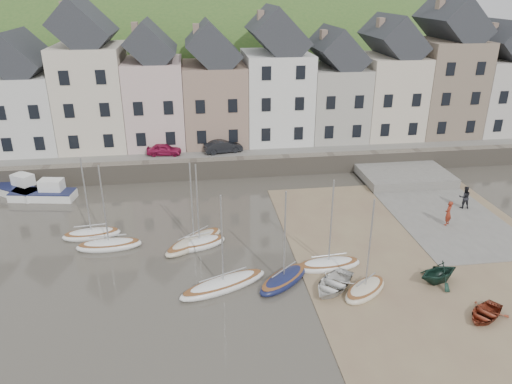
{
  "coord_description": "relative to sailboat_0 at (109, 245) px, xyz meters",
  "views": [
    {
      "loc": [
        -4.36,
        -26.08,
        16.87
      ],
      "look_at": [
        0.0,
        6.0,
        3.0
      ],
      "focal_mm": 34.17,
      "sensor_mm": 36.0,
      "label": 1
    }
  ],
  "objects": [
    {
      "name": "ground",
      "position": [
        10.47,
        -4.53,
        -0.26
      ],
      "size": [
        160.0,
        160.0,
        0.0
      ],
      "primitive_type": "plane",
      "color": "#403C33",
      "rests_on": "ground"
    },
    {
      "name": "quay_land",
      "position": [
        10.47,
        27.47,
        0.49
      ],
      "size": [
        90.0,
        30.0,
        1.5
      ],
      "primitive_type": "cube",
      "color": "#355A24",
      "rests_on": "ground"
    },
    {
      "name": "quay_street",
      "position": [
        10.47,
        15.97,
        1.29
      ],
      "size": [
        70.0,
        7.0,
        0.1
      ],
      "primitive_type": "cube",
      "color": "slate",
      "rests_on": "quay_land"
    },
    {
      "name": "seawall",
      "position": [
        10.47,
        12.47,
        0.64
      ],
      "size": [
        70.0,
        1.2,
        1.8
      ],
      "primitive_type": "cube",
      "color": "slate",
      "rests_on": "ground"
    },
    {
      "name": "beach",
      "position": [
        21.47,
        -4.53,
        -0.23
      ],
      "size": [
        18.0,
        26.0,
        0.06
      ],
      "primitive_type": "cube",
      "color": "#796049",
      "rests_on": "ground"
    },
    {
      "name": "slipway",
      "position": [
        25.47,
        3.47,
        -0.2
      ],
      "size": [
        8.0,
        18.0,
        0.12
      ],
      "primitive_type": "cube",
      "color": "slate",
      "rests_on": "ground"
    },
    {
      "name": "hillside",
      "position": [
        5.47,
        55.47,
        -18.26
      ],
      "size": [
        134.4,
        84.0,
        84.0
      ],
      "color": "#355A24",
      "rests_on": "ground"
    },
    {
      "name": "townhouse_terrace",
      "position": [
        12.23,
        19.47,
        7.06
      ],
      "size": [
        61.05,
        8.0,
        13.93
      ],
      "color": "silver",
      "rests_on": "quay_land"
    },
    {
      "name": "sailboat_0",
      "position": [
        0.0,
        0.0,
        0.0
      ],
      "size": [
        4.52,
        1.7,
        6.32
      ],
      "color": "white",
      "rests_on": "ground"
    },
    {
      "name": "sailboat_1",
      "position": [
        -1.47,
        1.8,
        0.0
      ],
      "size": [
        4.22,
        1.95,
        6.32
      ],
      "color": "white",
      "rests_on": "ground"
    },
    {
      "name": "sailboat_2",
      "position": [
        5.84,
        -0.35,
        -0.0
      ],
      "size": [
        4.82,
        4.55,
        6.32
      ],
      "color": "beige",
      "rests_on": "ground"
    },
    {
      "name": "sailboat_3",
      "position": [
        6.22,
        -0.64,
        0.0
      ],
      "size": [
        4.06,
        2.67,
        6.32
      ],
      "color": "white",
      "rests_on": "ground"
    },
    {
      "name": "sailboat_4",
      "position": [
        7.49,
        -5.89,
        -0.01
      ],
      "size": [
        5.87,
        3.65,
        6.32
      ],
      "color": "white",
      "rests_on": "ground"
    },
    {
      "name": "sailboat_5",
      "position": [
        11.19,
        -5.83,
        0.0
      ],
      "size": [
        4.19,
        3.99,
        6.32
      ],
      "color": "#151B44",
      "rests_on": "ground"
    },
    {
      "name": "sailboat_6",
      "position": [
        14.36,
        -4.55,
        0.0
      ],
      "size": [
        4.42,
        1.86,
        6.32
      ],
      "color": "white",
      "rests_on": "ground"
    },
    {
      "name": "sailboat_7",
      "position": [
        15.76,
        -7.55,
        0.01
      ],
      "size": [
        3.72,
        3.39,
        6.32
      ],
      "color": "beige",
      "rests_on": "ground"
    },
    {
      "name": "motorboat_0",
      "position": [
        -6.53,
        9.32,
        0.32
      ],
      "size": [
        5.6,
        2.63,
        1.7
      ],
      "color": "white",
      "rests_on": "ground"
    },
    {
      "name": "motorboat_2",
      "position": [
        -9.14,
        10.69,
        0.32
      ],
      "size": [
        5.02,
        4.28,
        1.7
      ],
      "color": "white",
      "rests_on": "ground"
    },
    {
      "name": "rowboat_white",
      "position": [
        13.97,
        -6.97,
        0.16
      ],
      "size": [
        4.2,
        4.23,
        0.72
      ],
      "primitive_type": "imported",
      "rotation": [
        0.0,
        0.0,
        -0.76
      ],
      "color": "white",
      "rests_on": "beach"
    },
    {
      "name": "rowboat_green",
      "position": [
        20.52,
        -7.12,
        0.51
      ],
      "size": [
        3.28,
        3.03,
        1.43
      ],
      "primitive_type": "imported",
      "rotation": [
        0.0,
        0.0,
        -1.28
      ],
      "color": "#153026",
      "rests_on": "beach"
    },
    {
      "name": "rowboat_red",
      "position": [
        21.42,
        -10.73,
        0.08
      ],
      "size": [
        3.34,
        3.15,
        0.56
      ],
      "primitive_type": "imported",
      "rotation": [
        0.0,
        0.0,
        -0.96
      ],
      "color": "maroon",
      "rests_on": "beach"
    },
    {
      "name": "person_red",
      "position": [
        24.79,
        -0.03,
        0.82
      ],
      "size": [
        0.83,
        0.81,
        1.93
      ],
      "primitive_type": "imported",
      "rotation": [
        0.0,
        0.0,
        3.85
      ],
      "color": "maroon",
      "rests_on": "slipway"
    },
    {
      "name": "person_dark",
      "position": [
        27.61,
        2.67,
        0.79
      ],
      "size": [
        1.02,
        0.86,
        1.86
      ],
      "primitive_type": "imported",
      "rotation": [
        0.0,
        0.0,
        2.96
      ],
      "color": "black",
      "rests_on": "slipway"
    },
    {
      "name": "car_left",
      "position": [
        3.34,
        14.97,
        1.9
      ],
      "size": [
        3.41,
        1.65,
        1.12
      ],
      "primitive_type": "imported",
      "rotation": [
        0.0,
        0.0,
        1.47
      ],
      "color": "#9F1744",
      "rests_on": "quay_street"
    },
    {
      "name": "car_right",
      "position": [
        9.07,
        14.97,
        1.95
      ],
      "size": [
        3.91,
        1.97,
        1.23
      ],
      "primitive_type": "imported",
      "rotation": [
        0.0,
        0.0,
        1.76
      ],
      "color": "black",
      "rests_on": "quay_street"
    }
  ]
}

